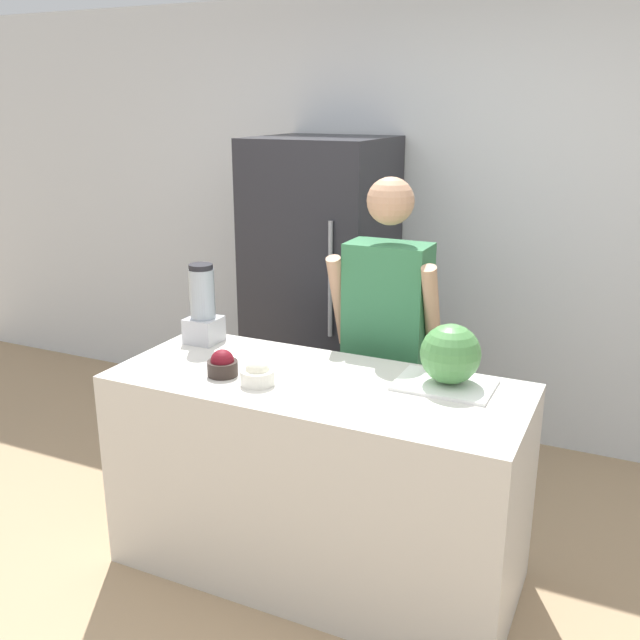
% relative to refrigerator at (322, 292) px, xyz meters
% --- Properties ---
extents(ground_plane, '(14.00, 14.00, 0.00)m').
position_rel_refrigerator_xyz_m(ground_plane, '(0.58, -1.64, -0.90)').
color(ground_plane, tan).
extents(wall_back, '(8.00, 0.06, 2.60)m').
position_rel_refrigerator_xyz_m(wall_back, '(0.58, 0.41, 0.40)').
color(wall_back, silver).
rests_on(wall_back, ground_plane).
extents(counter_island, '(1.72, 0.72, 0.90)m').
position_rel_refrigerator_xyz_m(counter_island, '(0.58, -1.28, -0.45)').
color(counter_island, beige).
rests_on(counter_island, ground_plane).
extents(refrigerator, '(0.75, 0.74, 1.81)m').
position_rel_refrigerator_xyz_m(refrigerator, '(0.00, 0.00, 0.00)').
color(refrigerator, '#232328').
rests_on(refrigerator, ground_plane).
extents(person, '(0.53, 0.27, 1.68)m').
position_rel_refrigerator_xyz_m(person, '(0.66, -0.69, -0.04)').
color(person, '#333338').
rests_on(person, ground_plane).
extents(cutting_board, '(0.39, 0.28, 0.01)m').
position_rel_refrigerator_xyz_m(cutting_board, '(1.07, -1.12, 0.00)').
color(cutting_board, white).
rests_on(cutting_board, counter_island).
extents(watermelon, '(0.24, 0.24, 0.24)m').
position_rel_refrigerator_xyz_m(watermelon, '(1.08, -1.10, 0.13)').
color(watermelon, '#4C8C47').
rests_on(watermelon, cutting_board).
extents(bowl_cherries, '(0.13, 0.13, 0.11)m').
position_rel_refrigerator_xyz_m(bowl_cherries, '(0.20, -1.40, 0.04)').
color(bowl_cherries, '#2D231E').
rests_on(bowl_cherries, counter_island).
extents(bowl_cream, '(0.14, 0.14, 0.11)m').
position_rel_refrigerator_xyz_m(bowl_cream, '(0.38, -1.42, 0.04)').
color(bowl_cream, white).
rests_on(bowl_cream, counter_island).
extents(blender, '(0.15, 0.15, 0.38)m').
position_rel_refrigerator_xyz_m(blender, '(-0.12, -1.07, 0.16)').
color(blender, '#B7B7BC').
rests_on(blender, counter_island).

